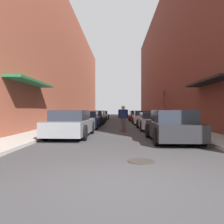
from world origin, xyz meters
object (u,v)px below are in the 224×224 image
Objects in this scene: parked_car_right_3 at (137,116)px; manhole_cover at (141,161)px; parked_car_left_4 at (102,115)px; parked_car_right_0 at (172,126)px; parked_car_right_2 at (143,118)px; traffic_light at (164,102)px; parked_car_left_0 at (72,124)px; parked_car_left_1 at (86,120)px; skateboarder at (123,115)px; parked_car_left_3 at (99,116)px; parked_car_left_2 at (94,118)px; parked_car_right_1 at (152,121)px.

manhole_cover is (-1.72, -21.62, -0.60)m from parked_car_right_3.
parked_car_left_4 is 22.90m from parked_car_right_0.
traffic_light reaches higher than parked_car_right_2.
parked_car_left_0 is 20.90m from parked_car_left_4.
parked_car_left_4 is at bearing 89.71° from parked_car_left_1.
parked_car_right_0 is 0.87× the size of parked_car_right_3.
traffic_light reaches higher than parked_car_left_0.
parked_car_left_1 is 11.94m from parked_car_right_3.
parked_car_left_4 is at bearing 98.39° from skateboarder.
parked_car_left_0 is 6.06m from manhole_cover.
parked_car_left_1 is 10.28m from parked_car_left_3.
traffic_light is (2.66, -3.62, 1.57)m from parked_car_right_3.
parked_car_left_4 is 0.94× the size of parked_car_right_3.
parked_car_right_0 is 5.63× the size of manhole_cover.
parked_car_right_0 is 0.82× the size of parked_car_right_2.
skateboarder is at bearing 47.78° from parked_car_left_0.
parked_car_left_1 is at bearing -90.13° from parked_car_left_3.
parked_car_left_4 is at bearing 89.39° from parked_car_left_3.
traffic_light reaches higher than parked_car_left_3.
parked_car_left_3 is 0.86× the size of parked_car_right_2.
manhole_cover is at bearing -60.47° from parked_car_left_0.
skateboarder is at bearing -115.42° from traffic_light.
parked_car_left_3 is at bearing 90.56° from parked_car_left_2.
skateboarder is at bearing -41.94° from parked_car_left_1.
parked_car_left_0 is 1.02× the size of parked_car_right_3.
parked_car_right_0 is at bearing -18.05° from parked_car_left_0.
traffic_light reaches higher than parked_car_right_1.
parked_car_left_0 reaches higher than parked_car_right_2.
parked_car_right_3 is 1.36× the size of traffic_light.
parked_car_right_3 reaches higher than parked_car_left_4.
parked_car_right_2 is at bearing 65.11° from parked_car_left_0.
parked_car_left_4 is 11.59m from parked_car_right_2.
parked_car_left_4 is 18.13m from skateboarder.
parked_car_left_3 is (0.02, 10.28, 0.00)m from parked_car_left_1.
parked_car_left_1 is 11.09m from manhole_cover.
parked_car_left_1 reaches higher than parked_car_right_1.
parked_car_right_2 is 3.86m from traffic_light.
parked_car_left_3 is 5.20m from parked_car_left_4.
parked_car_left_3 reaches higher than manhole_cover.
traffic_light is at bearing 79.49° from parked_car_right_0.
parked_car_right_1 is (0.03, 5.71, -0.06)m from parked_car_right_0.
parked_car_left_4 is 6.08× the size of manhole_cover.
parked_car_left_3 is at bearing -171.70° from parked_car_right_3.
parked_car_left_0 is at bearing -105.97° from parked_car_right_3.
skateboarder is 8.27m from manhole_cover.
parked_car_right_3 is 4.76m from traffic_light.
parked_car_left_1 is (-0.03, 5.41, -0.04)m from parked_car_left_0.
traffic_light is (2.56, 2.44, 1.56)m from parked_car_right_2.
parked_car_left_2 is 0.89× the size of parked_car_right_3.
parked_car_left_0 is at bearing 119.53° from manhole_cover.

